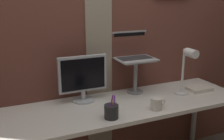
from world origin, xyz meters
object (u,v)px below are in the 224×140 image
object	(u,v)px
laptop	(132,51)
pen_cup	(111,111)
coffee_mug	(156,104)
monitor	(83,76)
desk_lamp	(187,66)

from	to	relation	value
laptop	pen_cup	bearing A→B (deg)	-131.18
laptop	coffee_mug	size ratio (longest dim) A/B	2.66
monitor	coffee_mug	size ratio (longest dim) A/B	3.15
laptop	coffee_mug	world-z (taller)	laptop
pen_cup	coffee_mug	xyz separation A→B (m)	(0.36, 0.00, -0.00)
monitor	laptop	bearing A→B (deg)	8.21
desk_lamp	coffee_mug	distance (m)	0.46
desk_lamp	pen_cup	distance (m)	0.78
desk_lamp	coffee_mug	bearing A→B (deg)	-158.75
pen_cup	laptop	bearing A→B (deg)	48.82
monitor	coffee_mug	xyz separation A→B (m)	(0.44, -0.38, -0.16)
pen_cup	coffee_mug	distance (m)	0.36
coffee_mug	desk_lamp	bearing A→B (deg)	21.25
laptop	pen_cup	distance (m)	0.67
laptop	desk_lamp	size ratio (longest dim) A/B	0.80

